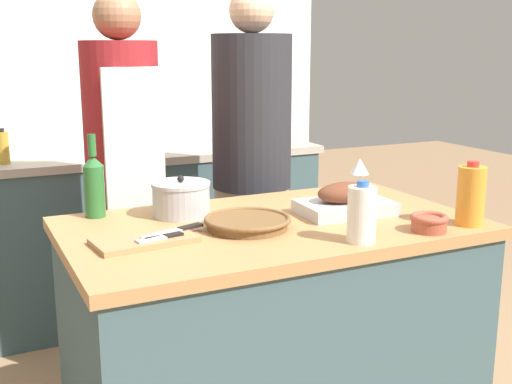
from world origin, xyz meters
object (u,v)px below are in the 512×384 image
Objects in this scene: wine_bottle_green at (94,185)px; person_cook_guest at (252,161)px; roasting_pan at (345,202)px; knife_chef at (175,231)px; person_cook_aproned at (124,173)px; condiment_bottle_short at (3,148)px; juice_jug at (471,196)px; knife_paring at (161,237)px; condiment_bottle_tall at (109,137)px; condiment_bottle_extra at (269,125)px; stock_pot at (181,199)px; milk_jug at (362,214)px; cutting_board at (144,240)px; wicker_basket at (247,222)px; mixing_bowl at (429,222)px; wine_glass_left at (360,167)px.

person_cook_guest reaches higher than wine_bottle_green.
knife_chef is at bearing -178.58° from roasting_pan.
wine_bottle_green reaches higher than knife_chef.
person_cook_aproned reaches higher than wine_bottle_green.
juice_jug is at bearing -51.90° from condiment_bottle_short.
condiment_bottle_tall reaches higher than knife_paring.
condiment_bottle_extra is (0.94, -0.07, 0.03)m from condiment_bottle_tall.
wine_bottle_green is at bearing -136.68° from condiment_bottle_extra.
stock_pot is 0.92× the size of knife_chef.
milk_jug is at bearing -71.99° from person_cook_aproned.
knife_chef is at bearing 11.13° from cutting_board.
person_cook_guest reaches higher than wicker_basket.
stock_pot reaches higher than knife_paring.
stock_pot is 0.26m from knife_chef.
mixing_bowl is at bearing -16.33° from knife_paring.
roasting_pan is at bearing -22.81° from stock_pot.
wicker_basket is 0.74m from juice_jug.
condiment_bottle_short is at bearing 117.54° from milk_jug.
condiment_bottle_short is at bearing -173.45° from condiment_bottle_extra.
knife_chef is at bearing -113.39° from stock_pot.
cutting_board is 0.40m from wine_bottle_green.
knife_chef reaches higher than cutting_board.
person_cook_aproned is at bearing -144.25° from condiment_bottle_extra.
cutting_board is 1.87× the size of condiment_bottle_short.
mixing_bowl is 2.03m from condiment_bottle_short.
person_cook_aproned reaches higher than mixing_bowl.
person_cook_aproned reaches higher than wicker_basket.
mixing_bowl is at bearing -21.02° from knife_chef.
condiment_bottle_short is 0.10× the size of person_cook_aproned.
person_cook_guest is (-0.48, -0.78, -0.06)m from condiment_bottle_extra.
person_cook_aproned reaches higher than knife_chef.
wine_glass_left is at bearing 56.09° from milk_jug.
condiment_bottle_short reaches higher than knife_chef.
wine_bottle_green reaches higher than cutting_board.
mixing_bowl is 1.30m from person_cook_aproned.
juice_jug is 1.26× the size of condiment_bottle_short.
condiment_bottle_extra reaches higher than condiment_bottle_short.
wine_glass_left is (0.63, 0.28, 0.08)m from wicker_basket.
person_cook_guest is at bearing 51.04° from knife_chef.
stock_pot is 0.96× the size of juice_jug.
condiment_bottle_tall is (-0.70, 1.35, -0.00)m from wine_glass_left.
milk_jug reaches higher than wine_glass_left.
cutting_board is 1.68× the size of milk_jug.
cutting_board is 1.09m from person_cook_guest.
mixing_bowl is 0.07× the size of person_cook_guest.
stock_pot is 1.08× the size of milk_jug.
wine_glass_left is 0.83× the size of condiment_bottle_short.
condiment_bottle_tall is 0.09× the size of person_cook_guest.
stock_pot is 1.42× the size of condiment_bottle_tall.
person_cook_aproned reaches higher than roasting_pan.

